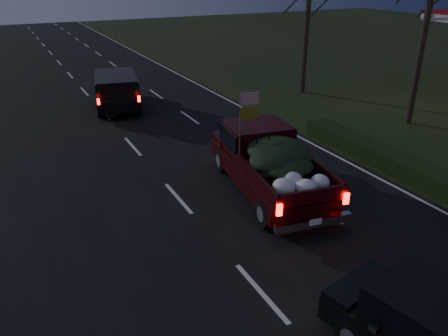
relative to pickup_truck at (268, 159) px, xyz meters
name	(u,v)px	position (x,y,z in m)	size (l,w,h in m)	color
ground	(261,293)	(-2.84, -4.22, -1.11)	(120.00, 120.00, 0.00)	black
road_asphalt	(261,293)	(-2.84, -4.22, -1.10)	(14.00, 120.00, 0.02)	black
hedge_row	(405,167)	(4.96, -1.22, -0.81)	(1.00, 10.00, 0.60)	black
pickup_truck	(268,159)	(0.00, 0.00, 0.00)	(3.02, 5.94, 2.97)	#310609
lead_suv	(116,88)	(-1.90, 11.57, -0.03)	(3.06, 5.30, 1.43)	black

